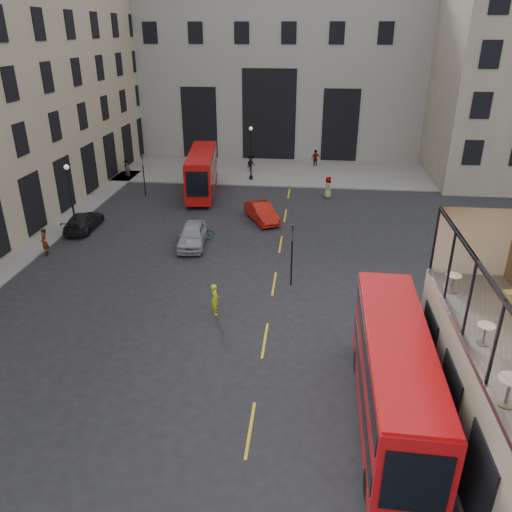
# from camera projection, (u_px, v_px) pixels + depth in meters

# --- Properties ---
(ground) EXTENTS (140.00, 140.00, 0.00)m
(ground) POSITION_uv_depth(u_px,v_px,m) (303.00, 434.00, 18.77)
(ground) COLOR black
(ground) RESTS_ON ground
(host_frontage) EXTENTS (3.00, 11.00, 4.50)m
(host_frontage) POSITION_uv_depth(u_px,v_px,m) (494.00, 399.00, 17.19)
(host_frontage) COLOR tan
(host_frontage) RESTS_ON ground
(cafe_floor) EXTENTS (3.00, 10.00, 0.10)m
(cafe_floor) POSITION_uv_depth(u_px,v_px,m) (508.00, 344.00, 16.24)
(cafe_floor) COLOR slate
(cafe_floor) RESTS_ON host_frontage
(gateway) EXTENTS (35.00, 10.60, 18.00)m
(gateway) POSITION_uv_depth(u_px,v_px,m) (273.00, 71.00, 58.76)
(gateway) COLOR gray
(gateway) RESTS_ON ground
(pavement_far) EXTENTS (40.00, 12.00, 0.12)m
(pavement_far) POSITION_uv_depth(u_px,v_px,m) (255.00, 170.00, 53.70)
(pavement_far) COLOR slate
(pavement_far) RESTS_ON ground
(traffic_light_near) EXTENTS (0.16, 0.20, 3.80)m
(traffic_light_near) POSITION_uv_depth(u_px,v_px,m) (292.00, 247.00, 28.71)
(traffic_light_near) COLOR black
(traffic_light_near) RESTS_ON ground
(traffic_light_far) EXTENTS (0.16, 0.20, 3.80)m
(traffic_light_far) POSITION_uv_depth(u_px,v_px,m) (143.00, 170.00, 44.57)
(traffic_light_far) COLOR black
(traffic_light_far) RESTS_ON ground
(street_lamp_a) EXTENTS (0.36, 0.36, 5.33)m
(street_lamp_a) POSITION_uv_depth(u_px,v_px,m) (72.00, 205.00, 35.73)
(street_lamp_a) COLOR black
(street_lamp_a) RESTS_ON ground
(street_lamp_b) EXTENTS (0.36, 0.36, 5.33)m
(street_lamp_b) POSITION_uv_depth(u_px,v_px,m) (251.00, 157.00, 49.11)
(street_lamp_b) COLOR black
(street_lamp_b) RESTS_ON ground
(bus_near) EXTENTS (2.52, 10.05, 3.99)m
(bus_near) POSITION_uv_depth(u_px,v_px,m) (394.00, 374.00, 18.45)
(bus_near) COLOR #B50C0F
(bus_near) RESTS_ON ground
(bus_far) EXTENTS (3.44, 9.93, 3.88)m
(bus_far) POSITION_uv_depth(u_px,v_px,m) (202.00, 170.00, 45.27)
(bus_far) COLOR #AB0E0B
(bus_far) RESTS_ON ground
(car_a) EXTENTS (2.24, 4.67, 1.54)m
(car_a) POSITION_uv_depth(u_px,v_px,m) (192.00, 235.00, 34.76)
(car_a) COLOR gray
(car_a) RESTS_ON ground
(car_b) EXTENTS (3.31, 4.56, 1.43)m
(car_b) POSITION_uv_depth(u_px,v_px,m) (262.00, 212.00, 39.27)
(car_b) COLOR #A4120A
(car_b) RESTS_ON ground
(car_c) EXTENTS (2.01, 4.59, 1.31)m
(car_c) POSITION_uv_depth(u_px,v_px,m) (84.00, 221.00, 37.64)
(car_c) COLOR black
(car_c) RESTS_ON ground
(bicycle) EXTENTS (2.03, 1.37, 1.01)m
(bicycle) POSITION_uv_depth(u_px,v_px,m) (200.00, 233.00, 35.81)
(bicycle) COLOR gray
(bicycle) RESTS_ON ground
(cyclist) EXTENTS (0.60, 0.74, 1.75)m
(cyclist) POSITION_uv_depth(u_px,v_px,m) (215.00, 299.00, 26.34)
(cyclist) COLOR #C9D916
(cyclist) RESTS_ON ground
(pedestrian_a) EXTENTS (1.14, 1.03, 1.91)m
(pedestrian_a) POSITION_uv_depth(u_px,v_px,m) (127.00, 170.00, 50.14)
(pedestrian_a) COLOR gray
(pedestrian_a) RESTS_ON ground
(pedestrian_b) EXTENTS (1.19, 1.35, 1.82)m
(pedestrian_b) POSITION_uv_depth(u_px,v_px,m) (251.00, 164.00, 52.55)
(pedestrian_b) COLOR gray
(pedestrian_b) RESTS_ON ground
(pedestrian_c) EXTENTS (1.21, 0.94, 1.92)m
(pedestrian_c) POSITION_uv_depth(u_px,v_px,m) (315.00, 159.00, 54.51)
(pedestrian_c) COLOR gray
(pedestrian_c) RESTS_ON ground
(pedestrian_d) EXTENTS (0.77, 1.04, 1.96)m
(pedestrian_d) POSITION_uv_depth(u_px,v_px,m) (328.00, 187.00, 44.54)
(pedestrian_d) COLOR gray
(pedestrian_d) RESTS_ON ground
(pedestrian_e) EXTENTS (0.69, 0.80, 1.86)m
(pedestrian_e) POSITION_uv_depth(u_px,v_px,m) (45.00, 242.00, 33.21)
(pedestrian_e) COLOR gray
(pedestrian_e) RESTS_ON ground
(cafe_table_near) EXTENTS (0.68, 0.68, 0.85)m
(cafe_table_near) POSITION_uv_depth(u_px,v_px,m) (509.00, 387.00, 13.33)
(cafe_table_near) COLOR beige
(cafe_table_near) RESTS_ON cafe_floor
(cafe_table_mid) EXTENTS (0.56, 0.56, 0.70)m
(cafe_table_mid) POSITION_uv_depth(u_px,v_px,m) (485.00, 331.00, 15.97)
(cafe_table_mid) COLOR white
(cafe_table_mid) RESTS_ON cafe_floor
(cafe_table_far) EXTENTS (0.58, 0.58, 0.73)m
(cafe_table_far) POSITION_uv_depth(u_px,v_px,m) (453.00, 281.00, 19.14)
(cafe_table_far) COLOR white
(cafe_table_far) RESTS_ON cafe_floor
(cafe_chair_d) EXTENTS (0.46, 0.46, 0.78)m
(cafe_chair_d) POSITION_uv_depth(u_px,v_px,m) (510.00, 296.00, 18.54)
(cafe_chair_d) COLOR #D4B47A
(cafe_chair_d) RESTS_ON cafe_floor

